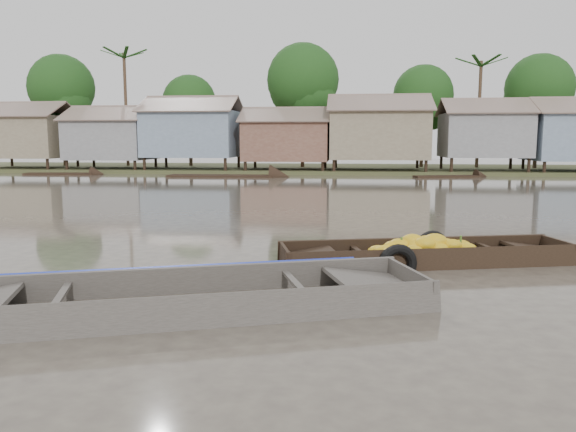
# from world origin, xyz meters

# --- Properties ---
(ground) EXTENTS (120.00, 120.00, 0.00)m
(ground) POSITION_xyz_m (0.00, 0.00, 0.00)
(ground) COLOR #483F37
(ground) RESTS_ON ground
(riverbank) EXTENTS (120.00, 12.47, 10.22)m
(riverbank) POSITION_xyz_m (3.03, 31.86, 3.07)
(riverbank) COLOR #384723
(riverbank) RESTS_ON ground
(banana_boat) EXTENTS (5.75, 2.67, 0.77)m
(banana_boat) POSITION_xyz_m (1.94, 1.04, 0.16)
(banana_boat) COLOR black
(banana_boat) RESTS_ON ground
(viewer_boat) EXTENTS (7.13, 3.94, 0.56)m
(viewer_boat) POSITION_xyz_m (-1.73, -2.33, 0.05)
(viewer_boat) COLOR #3F3B36
(viewer_boat) RESTS_ON ground
(distant_boats) EXTENTS (48.80, 14.08, 1.38)m
(distant_boats) POSITION_xyz_m (13.30, 24.09, 0.23)
(distant_boats) COLOR black
(distant_boats) RESTS_ON ground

